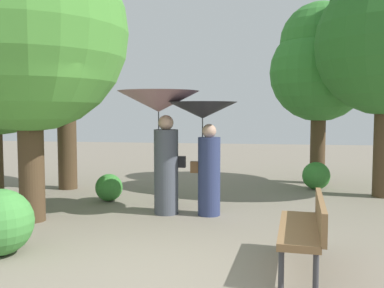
% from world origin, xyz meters
% --- Properties ---
extents(ground_plane, '(40.00, 40.00, 0.00)m').
position_xyz_m(ground_plane, '(0.00, 0.00, 0.00)').
color(ground_plane, gray).
extents(person_left, '(1.44, 1.44, 2.19)m').
position_xyz_m(person_left, '(-0.48, 2.92, 1.66)').
color(person_left, '#474C56').
rests_on(person_left, ground).
extents(person_right, '(1.22, 1.22, 1.99)m').
position_xyz_m(person_right, '(0.31, 2.94, 1.46)').
color(person_right, navy).
rests_on(person_right, ground).
extents(park_bench, '(0.61, 1.53, 0.83)m').
position_xyz_m(park_bench, '(1.81, 0.55, 0.51)').
color(park_bench, '#38383D').
rests_on(park_bench, ground).
extents(tree_near_right, '(2.46, 2.46, 4.55)m').
position_xyz_m(tree_near_right, '(2.69, 6.75, 3.04)').
color(tree_near_right, '#4C3823').
rests_on(tree_near_right, ground).
extents(tree_mid_left, '(3.25, 3.25, 5.24)m').
position_xyz_m(tree_mid_left, '(-2.47, 2.06, 3.38)').
color(tree_mid_left, '#4C3823').
rests_on(tree_mid_left, ground).
extents(tree_far_back, '(2.75, 2.75, 5.25)m').
position_xyz_m(tree_far_back, '(-3.25, 4.99, 3.54)').
color(tree_far_back, '#4C3823').
rests_on(tree_far_back, ground).
extents(bush_path_left, '(0.65, 0.65, 0.65)m').
position_xyz_m(bush_path_left, '(2.56, 5.84, 0.32)').
color(bush_path_left, '#387F33').
rests_on(bush_path_left, ground).
extents(bush_path_right, '(0.55, 0.55, 0.55)m').
position_xyz_m(bush_path_right, '(-1.78, 3.80, 0.28)').
color(bush_path_right, '#387F33').
rests_on(bush_path_right, ground).
extents(bush_behind_bench, '(0.85, 0.85, 0.85)m').
position_xyz_m(bush_behind_bench, '(-1.98, 0.41, 0.42)').
color(bush_behind_bench, '#428C3D').
rests_on(bush_behind_bench, ground).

